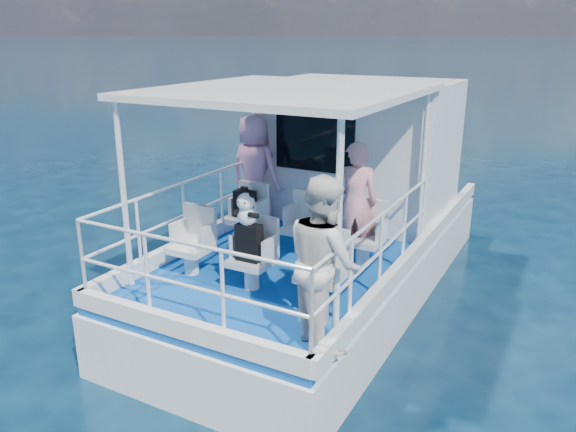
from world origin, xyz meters
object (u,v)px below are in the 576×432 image
(passenger_stbd_aft, at_px, (324,261))
(panda, at_px, (247,208))
(passenger_port_fwd, at_px, (254,170))
(backpack_center, at_px, (249,242))

(passenger_stbd_aft, bearing_deg, panda, 15.39)
(panda, bearing_deg, passenger_port_fwd, 119.91)
(passenger_port_fwd, height_order, backpack_center, passenger_port_fwd)
(passenger_port_fwd, distance_m, panda, 2.50)
(passenger_stbd_aft, xyz_separation_m, backpack_center, (-1.25, 0.64, -0.24))
(backpack_center, distance_m, panda, 0.42)
(backpack_center, height_order, panda, panda)
(passenger_port_fwd, distance_m, backpack_center, 2.50)
(passenger_stbd_aft, distance_m, panda, 1.41)
(backpack_center, bearing_deg, passenger_port_fwd, 120.28)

